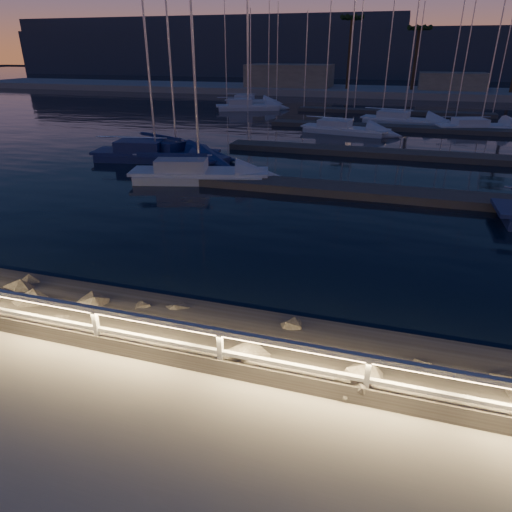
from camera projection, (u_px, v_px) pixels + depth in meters
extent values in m
plane|color=#9E988F|center=(314.00, 390.00, 9.18)|extent=(400.00, 400.00, 0.00)
cube|color=#9E988F|center=(284.00, 500.00, 7.05)|extent=(240.00, 5.00, 0.20)
cube|color=#655E56|center=(325.00, 358.00, 10.61)|extent=(240.00, 3.45, 1.29)
plane|color=black|center=(398.00, 92.00, 79.02)|extent=(320.00, 320.00, 0.00)
plane|color=black|center=(311.00, 434.00, 9.68)|extent=(400.00, 400.00, 0.00)
cube|color=silver|center=(97.00, 328.00, 10.31)|extent=(0.11, 0.11, 1.00)
cube|color=silver|center=(220.00, 352.00, 9.51)|extent=(0.11, 0.11, 1.00)
cube|color=silver|center=(367.00, 380.00, 8.71)|extent=(0.11, 0.11, 1.00)
cube|color=silver|center=(316.00, 349.00, 8.77)|extent=(44.00, 0.12, 0.12)
cube|color=silver|center=(315.00, 370.00, 8.98)|extent=(44.00, 0.09, 0.09)
cube|color=#FFC272|center=(316.00, 353.00, 8.78)|extent=(44.00, 0.04, 0.03)
sphere|color=#655E56|center=(415.00, 378.00, 9.77)|extent=(0.80, 0.80, 0.80)
sphere|color=#655E56|center=(62.00, 300.00, 13.15)|extent=(0.76, 0.76, 0.76)
cube|color=#625851|center=(371.00, 192.00, 23.27)|extent=(22.00, 2.00, 0.40)
cube|color=#625851|center=(381.00, 153.00, 31.97)|extent=(22.00, 2.00, 0.40)
cube|color=#625851|center=(388.00, 127.00, 42.41)|extent=(22.00, 2.00, 0.40)
cube|color=#625851|center=(393.00, 112.00, 52.84)|extent=(22.00, 2.00, 0.40)
cube|color=#9E988F|center=(398.00, 93.00, 73.64)|extent=(160.00, 14.00, 1.20)
cube|color=gray|center=(290.00, 78.00, 77.63)|extent=(14.00, 8.00, 4.00)
cube|color=gray|center=(452.00, 83.00, 71.75)|extent=(10.00, 6.00, 3.00)
cylinder|color=#4A3B22|center=(349.00, 53.00, 71.62)|extent=(0.44, 0.44, 10.50)
cylinder|color=#4A3B22|center=(415.00, 59.00, 70.12)|extent=(0.44, 0.44, 9.00)
cube|color=#313B4C|center=(405.00, 58.00, 120.61)|extent=(220.00, 30.00, 14.00)
cube|color=#313B4C|center=(209.00, 50.00, 144.54)|extent=(120.00, 25.00, 18.00)
cube|color=silver|center=(200.00, 178.00, 25.94)|extent=(7.51, 4.15, 0.61)
cube|color=silver|center=(200.00, 172.00, 25.78)|extent=(7.99, 3.96, 0.17)
cube|color=silver|center=(182.00, 165.00, 25.65)|extent=(3.14, 2.44, 0.72)
cylinder|color=silver|center=(193.00, 49.00, 23.17)|extent=(0.13, 0.13, 12.39)
cylinder|color=silver|center=(172.00, 155.00, 25.44)|extent=(4.33, 1.24, 0.09)
cube|color=navy|center=(177.00, 158.00, 30.81)|extent=(7.74, 5.02, 0.57)
cube|color=navy|center=(177.00, 152.00, 30.66)|extent=(8.17, 4.91, 0.16)
cube|color=navy|center=(166.00, 145.00, 31.09)|extent=(3.34, 2.77, 0.68)
cylinder|color=silver|center=(169.00, 46.00, 27.97)|extent=(0.13, 0.13, 12.77)
cylinder|color=silver|center=(161.00, 137.00, 31.17)|extent=(4.30, 1.79, 0.08)
cube|color=navy|center=(157.00, 158.00, 30.80)|extent=(8.12, 3.92, 0.61)
cube|color=navy|center=(156.00, 152.00, 30.64)|extent=(8.69, 3.65, 0.17)
cube|color=navy|center=(140.00, 146.00, 30.60)|extent=(3.32, 2.45, 0.72)
cylinder|color=silver|center=(146.00, 39.00, 27.80)|extent=(0.13, 0.13, 13.52)
cylinder|color=silver|center=(131.00, 137.00, 30.43)|extent=(4.81, 0.94, 0.09)
cube|color=silver|center=(345.00, 132.00, 40.56)|extent=(7.44, 3.66, 0.51)
cube|color=silver|center=(345.00, 128.00, 40.42)|extent=(7.95, 3.42, 0.14)
cube|color=silver|center=(335.00, 123.00, 40.71)|extent=(3.05, 2.26, 0.61)
cylinder|color=silver|center=(351.00, 50.00, 37.83)|extent=(0.11, 0.11, 12.36)
cylinder|color=silver|center=(330.00, 118.00, 40.73)|extent=(4.39, 0.90, 0.07)
cube|color=silver|center=(249.00, 109.00, 56.03)|extent=(7.69, 5.10, 0.62)
cube|color=silver|center=(249.00, 105.00, 55.87)|extent=(8.11, 5.00, 0.17)
cube|color=silver|center=(240.00, 102.00, 55.61)|extent=(3.33, 2.79, 0.73)
cylinder|color=silver|center=(248.00, 47.00, 53.19)|extent=(0.14, 0.14, 12.71)
cylinder|color=silver|center=(236.00, 97.00, 55.33)|extent=(4.25, 1.86, 0.09)
cube|color=silver|center=(403.00, 122.00, 45.63)|extent=(8.04, 4.12, 0.55)
cube|color=silver|center=(404.00, 119.00, 45.48)|extent=(8.58, 3.88, 0.15)
cube|color=silver|center=(393.00, 114.00, 45.81)|extent=(3.32, 2.50, 0.65)
cylinder|color=silver|center=(413.00, 44.00, 42.68)|extent=(0.12, 0.12, 13.32)
cylinder|color=silver|center=(389.00, 109.00, 45.84)|extent=(4.70, 1.09, 0.08)
cube|color=silver|center=(480.00, 129.00, 41.96)|extent=(7.76, 4.65, 0.49)
cube|color=silver|center=(481.00, 125.00, 41.83)|extent=(8.22, 4.49, 0.13)
cube|color=silver|center=(470.00, 122.00, 41.68)|extent=(3.30, 2.65, 0.58)
cylinder|color=silver|center=(496.00, 48.00, 39.15)|extent=(0.11, 0.11, 12.77)
cylinder|color=silver|center=(466.00, 117.00, 41.49)|extent=(4.39, 1.52, 0.07)
cube|color=silver|center=(251.00, 103.00, 62.27)|extent=(6.47, 2.57, 0.54)
cube|color=silver|center=(251.00, 100.00, 62.13)|extent=(6.97, 2.29, 0.15)
cube|color=silver|center=(244.00, 97.00, 62.17)|extent=(2.57, 1.76, 0.64)
cylinder|color=silver|center=(251.00, 55.00, 59.81)|extent=(0.12, 0.12, 11.00)
cylinder|color=silver|center=(241.00, 94.00, 62.05)|extent=(3.95, 0.37, 0.08)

